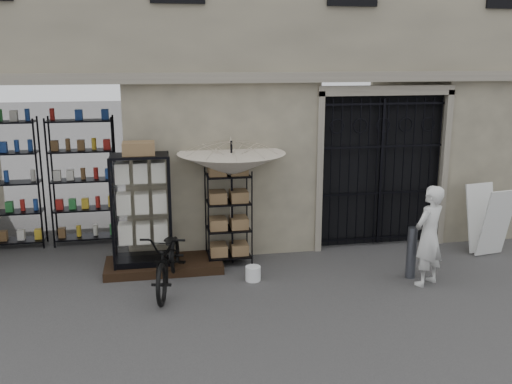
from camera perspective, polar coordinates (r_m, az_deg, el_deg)
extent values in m
plane|color=black|center=(9.05, 6.70, -10.19)|extent=(80.00, 80.00, 0.00)
cube|color=gray|center=(12.20, 1.56, 17.64)|extent=(14.00, 4.00, 9.00)
cube|color=black|center=(11.09, -20.55, 1.61)|extent=(3.00, 1.70, 3.00)
cube|color=black|center=(11.63, -20.28, 0.90)|extent=(2.70, 0.50, 2.50)
cube|color=black|center=(11.24, 12.07, 2.33)|extent=(2.50, 0.06, 3.00)
cube|color=black|center=(11.11, 12.37, 1.92)|extent=(0.05, 0.05, 2.80)
cube|color=black|center=(10.10, -9.19, -7.24)|extent=(2.00, 0.90, 0.15)
cube|color=black|center=(10.06, -11.14, -6.65)|extent=(1.09, 0.89, 0.10)
cube|color=silver|center=(9.52, -10.73, -2.15)|extent=(0.82, 0.34, 1.76)
cube|color=silver|center=(9.82, -11.34, -2.34)|extent=(0.89, 0.69, 1.47)
cube|color=olive|center=(9.58, -11.65, 3.99)|extent=(0.63, 0.57, 0.21)
cube|color=black|center=(10.03, -2.78, -2.51)|extent=(0.87, 0.72, 1.71)
cube|color=olive|center=(10.05, -2.78, -2.80)|extent=(0.74, 0.59, 1.29)
cylinder|color=black|center=(9.95, -2.42, -1.16)|extent=(0.04, 0.04, 2.21)
imported|color=beige|center=(9.78, -2.47, 3.40)|extent=(1.72, 1.75, 1.49)
cylinder|color=white|center=(9.49, -0.30, -8.15)|extent=(0.33, 0.33, 0.24)
imported|color=black|center=(9.33, -8.57, -9.50)|extent=(0.85, 1.12, 1.91)
cylinder|color=#51545D|center=(9.85, 15.28, -5.87)|extent=(0.17, 0.17, 0.87)
imported|color=silver|center=(9.80, 16.56, -8.79)|extent=(1.33, 1.73, 0.39)
cube|color=silver|center=(11.24, 22.90, -2.88)|extent=(0.64, 0.40, 1.27)
cube|color=silver|center=(11.52, 21.58, -2.38)|extent=(0.64, 0.40, 1.27)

